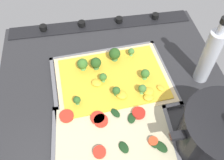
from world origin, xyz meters
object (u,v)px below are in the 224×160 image
veggie_pizza_back (113,135)px  cooking_pot (221,134)px  baking_tray_back (113,137)px  oil_bottle (209,56)px  broccoli_pizza (112,78)px  baking_tray_front (112,81)px

veggie_pizza_back → cooking_pot: bearing=165.2°
baking_tray_back → oil_bottle: size_ratio=1.43×
cooking_pot → veggie_pizza_back: bearing=-14.8°
broccoli_pizza → veggie_pizza_back: bearing=81.6°
baking_tray_front → broccoli_pizza: broccoli_pizza is taller
baking_tray_front → veggie_pizza_back: size_ratio=1.24×
baking_tray_front → baking_tray_back: 20.03cm
broccoli_pizza → veggie_pizza_back: 19.83cm
broccoli_pizza → oil_bottle: size_ratio=1.54×
baking_tray_front → baking_tray_back: (2.81, 19.83, 0.02)cm
cooking_pot → oil_bottle: oil_bottle is taller
baking_tray_front → veggie_pizza_back: bearing=81.6°
baking_tray_front → cooking_pot: bearing=132.1°
broccoli_pizza → oil_bottle: oil_bottle is taller
veggie_pizza_back → oil_bottle: size_ratio=1.32×
broccoli_pizza → veggie_pizza_back: broccoli_pizza is taller
oil_bottle → veggie_pizza_back: bearing=26.8°
oil_bottle → cooking_pot: bearing=76.3°
cooking_pot → baking_tray_back: bearing=-13.8°
broccoli_pizza → oil_bottle: 30.91cm
broccoli_pizza → baking_tray_back: 20.35cm
cooking_pot → baking_tray_front: bearing=-47.9°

